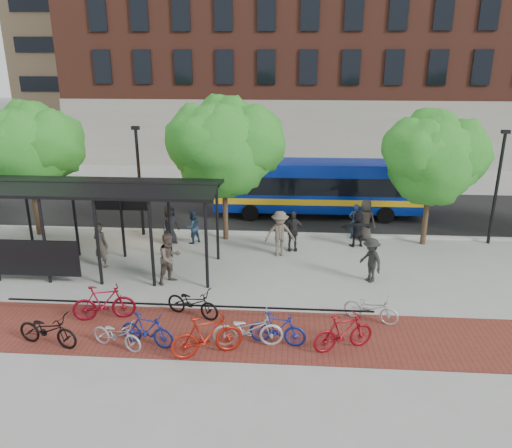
# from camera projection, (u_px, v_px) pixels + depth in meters

# --- Properties ---
(ground) EXTENTS (160.00, 160.00, 0.00)m
(ground) POSITION_uv_depth(u_px,v_px,m) (290.00, 269.00, 19.94)
(ground) COLOR #9E9E99
(ground) RESTS_ON ground
(asphalt_street) EXTENTS (160.00, 8.00, 0.01)m
(asphalt_street) POSITION_uv_depth(u_px,v_px,m) (291.00, 210.00, 27.49)
(asphalt_street) COLOR black
(asphalt_street) RESTS_ON ground
(curb) EXTENTS (160.00, 0.25, 0.12)m
(curb) POSITION_uv_depth(u_px,v_px,m) (290.00, 234.00, 23.70)
(curb) COLOR #B7B7B2
(curb) RESTS_ON ground
(brick_strip) EXTENTS (24.00, 3.00, 0.01)m
(brick_strip) POSITION_uv_depth(u_px,v_px,m) (223.00, 333.00, 15.36)
(brick_strip) COLOR maroon
(brick_strip) RESTS_ON ground
(bike_rack_rail) EXTENTS (12.00, 0.05, 0.95)m
(bike_rack_rail) POSITION_uv_depth(u_px,v_px,m) (187.00, 317.00, 16.30)
(bike_rack_rail) COLOR black
(bike_rack_rail) RESTS_ON ground
(building_brick) EXTENTS (55.00, 14.00, 20.00)m
(building_brick) POSITION_uv_depth(u_px,v_px,m) (418.00, 30.00, 40.58)
(building_brick) COLOR brown
(building_brick) RESTS_ON ground
(bus_shelter) EXTENTS (10.60, 3.07, 3.60)m
(bus_shelter) POSITION_uv_depth(u_px,v_px,m) (79.00, 196.00, 19.08)
(bus_shelter) COLOR black
(bus_shelter) RESTS_ON ground
(tree_a) EXTENTS (4.90, 4.00, 6.18)m
(tree_a) POSITION_uv_depth(u_px,v_px,m) (29.00, 146.00, 22.55)
(tree_a) COLOR #382619
(tree_a) RESTS_ON ground
(tree_b) EXTENTS (5.15, 4.20, 6.47)m
(tree_b) POSITION_uv_depth(u_px,v_px,m) (226.00, 143.00, 21.86)
(tree_b) COLOR #382619
(tree_b) RESTS_ON ground
(tree_c) EXTENTS (4.66, 3.80, 5.92)m
(tree_c) POSITION_uv_depth(u_px,v_px,m) (434.00, 155.00, 21.38)
(tree_c) COLOR #382619
(tree_c) RESTS_ON ground
(lamp_post_left) EXTENTS (0.35, 0.20, 5.12)m
(lamp_post_left) POSITION_uv_depth(u_px,v_px,m) (139.00, 178.00, 22.93)
(lamp_post_left) COLOR black
(lamp_post_left) RESTS_ON ground
(lamp_post_right) EXTENTS (0.35, 0.20, 5.12)m
(lamp_post_right) POSITION_uv_depth(u_px,v_px,m) (497.00, 185.00, 21.84)
(lamp_post_right) COLOR black
(lamp_post_right) RESTS_ON ground
(bus) EXTENTS (10.78, 2.67, 2.90)m
(bus) POSITION_uv_depth(u_px,v_px,m) (317.00, 185.00, 26.16)
(bus) COLOR #082394
(bus) RESTS_ON ground
(bike_0) EXTENTS (2.05, 1.08, 1.02)m
(bike_0) POSITION_uv_depth(u_px,v_px,m) (48.00, 330.00, 14.59)
(bike_0) COLOR black
(bike_0) RESTS_ON ground
(bike_1) EXTENTS (2.06, 1.01, 1.19)m
(bike_1) POSITION_uv_depth(u_px,v_px,m) (104.00, 303.00, 16.00)
(bike_1) COLOR maroon
(bike_1) RESTS_ON ground
(bike_2) EXTENTS (1.79, 1.12, 0.89)m
(bike_2) POSITION_uv_depth(u_px,v_px,m) (117.00, 334.00, 14.47)
(bike_2) COLOR #A8A8AB
(bike_2) RESTS_ON ground
(bike_3) EXTENTS (1.79, 0.91, 1.04)m
(bike_3) POSITION_uv_depth(u_px,v_px,m) (147.00, 330.00, 14.58)
(bike_3) COLOR navy
(bike_3) RESTS_ON ground
(bike_4) EXTENTS (2.01, 1.29, 1.00)m
(bike_4) POSITION_uv_depth(u_px,v_px,m) (193.00, 302.00, 16.23)
(bike_4) COLOR black
(bike_4) RESTS_ON ground
(bike_5) EXTENTS (2.16, 1.35, 1.26)m
(bike_5) POSITION_uv_depth(u_px,v_px,m) (207.00, 336.00, 14.06)
(bike_5) COLOR maroon
(bike_5) RESTS_ON ground
(bike_6) EXTENTS (2.13, 0.93, 1.09)m
(bike_6) POSITION_uv_depth(u_px,v_px,m) (248.00, 329.00, 14.56)
(bike_6) COLOR #B9B9BC
(bike_6) RESTS_ON ground
(bike_7) EXTENTS (1.77, 0.77, 1.03)m
(bike_7) POSITION_uv_depth(u_px,v_px,m) (277.00, 329.00, 14.64)
(bike_7) COLOR navy
(bike_7) RESTS_ON ground
(bike_9) EXTENTS (1.94, 1.20, 1.13)m
(bike_9) POSITION_uv_depth(u_px,v_px,m) (343.00, 332.00, 14.36)
(bike_9) COLOR maroon
(bike_9) RESTS_ON ground
(bike_10) EXTENTS (1.88, 1.25, 0.93)m
(bike_10) POSITION_uv_depth(u_px,v_px,m) (371.00, 308.00, 15.95)
(bike_10) COLOR #BBBBBE
(bike_10) RESTS_ON ground
(pedestrian_0) EXTENTS (0.99, 1.05, 1.81)m
(pedestrian_0) POSITION_uv_depth(u_px,v_px,m) (170.00, 224.00, 22.40)
(pedestrian_0) COLOR black
(pedestrian_0) RESTS_ON ground
(pedestrian_1) EXTENTS (0.79, 0.66, 1.85)m
(pedestrian_1) POSITION_uv_depth(u_px,v_px,m) (101.00, 245.00, 19.94)
(pedestrian_1) COLOR #473F39
(pedestrian_1) RESTS_ON ground
(pedestrian_2) EXTENTS (0.93, 0.93, 1.52)m
(pedestrian_2) POSITION_uv_depth(u_px,v_px,m) (192.00, 227.00, 22.52)
(pedestrian_2) COLOR #1E3348
(pedestrian_2) RESTS_ON ground
(pedestrian_3) EXTENTS (1.36, 0.89, 1.98)m
(pedestrian_3) POSITION_uv_depth(u_px,v_px,m) (280.00, 234.00, 21.02)
(pedestrian_3) COLOR brown
(pedestrian_3) RESTS_ON ground
(pedestrian_4) EXTENTS (1.09, 0.55, 1.79)m
(pedestrian_4) POSITION_uv_depth(u_px,v_px,m) (292.00, 231.00, 21.63)
(pedestrian_4) COLOR #242424
(pedestrian_4) RESTS_ON ground
(pedestrian_5) EXTENTS (1.58, 0.83, 1.62)m
(pedestrian_5) POSITION_uv_depth(u_px,v_px,m) (358.00, 229.00, 22.12)
(pedestrian_5) COLOR black
(pedestrian_5) RESTS_ON ground
(pedestrian_6) EXTENTS (1.10, 0.95, 1.91)m
(pedestrian_6) POSITION_uv_depth(u_px,v_px,m) (365.00, 220.00, 22.85)
(pedestrian_6) COLOR #36312B
(pedestrian_6) RESTS_ON ground
(pedestrian_7) EXTENTS (0.65, 0.46, 1.67)m
(pedestrian_7) POSITION_uv_depth(u_px,v_px,m) (355.00, 221.00, 23.05)
(pedestrian_7) COLOR navy
(pedestrian_7) RESTS_ON ground
(pedestrian_8) EXTENTS (1.18, 1.21, 1.96)m
(pedestrian_8) POSITION_uv_depth(u_px,v_px,m) (170.00, 258.00, 18.51)
(pedestrian_8) COLOR #4E433A
(pedestrian_8) RESTS_ON ground
(pedestrian_9) EXTENTS (1.12, 1.29, 1.73)m
(pedestrian_9) POSITION_uv_depth(u_px,v_px,m) (371.00, 260.00, 18.63)
(pedestrian_9) COLOR black
(pedestrian_9) RESTS_ON ground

